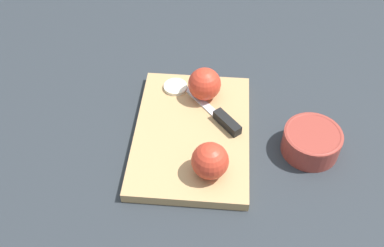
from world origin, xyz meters
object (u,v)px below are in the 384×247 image
object	(u,v)px
apple_half_left	(210,161)
knife	(223,119)
bowl	(312,141)
apple_half_right	(205,84)

from	to	relation	value
apple_half_left	knife	xyz separation A→B (m)	(0.13, -0.02, -0.03)
bowl	apple_half_left	bearing A→B (deg)	114.00
apple_half_right	knife	world-z (taller)	apple_half_right
apple_half_left	bowl	distance (m)	0.22
knife	bowl	size ratio (longest dim) A/B	1.26
apple_half_right	bowl	bearing A→B (deg)	4.30
apple_half_left	apple_half_right	bearing A→B (deg)	-42.79
apple_half_left	apple_half_right	world-z (taller)	apple_half_right
knife	apple_half_left	bearing A→B (deg)	130.40
apple_half_left	apple_half_right	distance (m)	0.21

